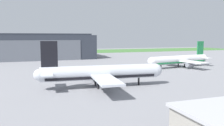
# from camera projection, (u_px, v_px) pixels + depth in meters

# --- Properties ---
(ground_plane) EXTENTS (440.00, 440.00, 0.00)m
(ground_plane) POSITION_uv_depth(u_px,v_px,m) (83.00, 88.00, 69.49)
(ground_plane) COLOR gray
(grass_field_strip) EXTENTS (440.00, 56.00, 0.08)m
(grass_field_strip) POSITION_uv_depth(u_px,v_px,m) (47.00, 52.00, 230.78)
(grass_field_strip) COLOR #447837
(grass_field_strip) RESTS_ON ground_plane
(maintenance_hangar) EXTENTS (95.13, 37.80, 17.82)m
(maintenance_hangar) POSITION_uv_depth(u_px,v_px,m) (24.00, 47.00, 160.75)
(maintenance_hangar) COLOR #2D333D
(maintenance_hangar) RESTS_ON ground_plane
(airliner_near_right) EXTENTS (40.10, 35.59, 14.31)m
(airliner_near_right) POSITION_uv_depth(u_px,v_px,m) (102.00, 73.00, 70.89)
(airliner_near_right) COLOR silver
(airliner_near_right) RESTS_ON ground_plane
(airliner_far_right) EXTENTS (39.07, 30.38, 13.11)m
(airliner_far_right) POSITION_uv_depth(u_px,v_px,m) (179.00, 60.00, 117.41)
(airliner_far_right) COLOR white
(airliner_far_right) RESTS_ON ground_plane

